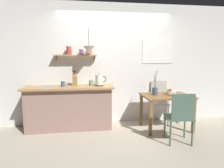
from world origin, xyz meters
TOP-DOWN VIEW (x-y plane):
  - ground_plane at (0.00, 0.00)m, footprint 14.00×14.00m
  - back_wall at (0.20, 0.65)m, footprint 6.80×0.11m
  - kitchen_counter at (-1.00, 0.32)m, footprint 1.83×0.63m
  - wall_shelf at (-0.83, 0.49)m, footprint 0.91×0.20m
  - dining_table at (1.01, -0.00)m, footprint 0.99×0.73m
  - dining_chair_near at (0.96, -0.72)m, footprint 0.49×0.46m
  - dining_chair_far at (1.02, 0.42)m, footprint 0.48×0.47m
  - fruit_bowl at (1.11, 0.04)m, footprint 0.21×0.21m
  - twig_vase at (0.77, 0.04)m, footprint 0.12×0.12m
  - electric_kettle at (-0.37, 0.29)m, footprint 0.27×0.18m
  - knife_block at (-0.88, 0.37)m, footprint 0.10×0.18m
  - coffee_mug_by_sink at (-1.12, 0.30)m, footprint 0.12×0.08m
  - coffee_mug_spare at (-0.54, 0.36)m, footprint 0.12×0.08m
  - pendant_lamp at (-0.58, 0.23)m, footprint 0.23×0.23m

SIDE VIEW (x-z plane):
  - ground_plane at x=0.00m, z-range 0.00..0.00m
  - kitchen_counter at x=-1.00m, z-range 0.01..0.92m
  - dining_chair_near at x=0.96m, z-range 0.06..0.98m
  - dining_chair_far at x=1.02m, z-range 0.05..1.02m
  - dining_table at x=1.01m, z-range 0.25..0.98m
  - fruit_bowl at x=1.11m, z-range 0.72..0.85m
  - twig_vase at x=0.77m, z-range 0.56..1.07m
  - coffee_mug_by_sink at x=-1.12m, z-range 0.91..1.02m
  - coffee_mug_spare at x=-0.54m, z-range 0.91..1.02m
  - electric_kettle at x=-0.37m, z-range 0.90..1.16m
  - knife_block at x=-0.88m, z-range 0.88..1.20m
  - back_wall at x=0.20m, z-range 0.00..2.70m
  - wall_shelf at x=-0.83m, z-range 1.45..1.76m
  - pendant_lamp at x=-0.58m, z-range 1.42..1.91m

